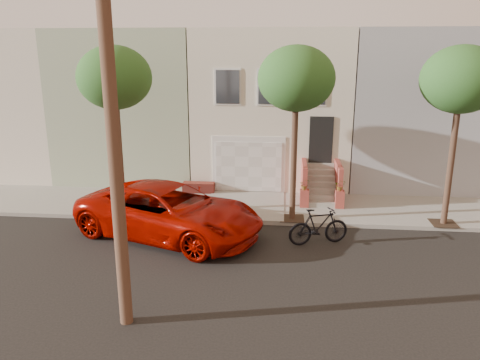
# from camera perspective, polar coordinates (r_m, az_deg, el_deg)

# --- Properties ---
(ground) EXTENTS (90.00, 90.00, 0.00)m
(ground) POSITION_cam_1_polar(r_m,az_deg,el_deg) (14.19, 2.42, -10.58)
(ground) COLOR black
(ground) RESTS_ON ground
(sidewalk) EXTENTS (40.00, 3.70, 0.15)m
(sidewalk) POSITION_cam_1_polar(r_m,az_deg,el_deg) (19.11, 3.30, -3.31)
(sidewalk) COLOR gray
(sidewalk) RESTS_ON ground
(house_row) EXTENTS (33.10, 11.70, 7.00)m
(house_row) POSITION_cam_1_polar(r_m,az_deg,el_deg) (24.06, 4.00, 9.32)
(house_row) COLOR silver
(house_row) RESTS_ON sidewalk
(tree_left) EXTENTS (2.70, 2.57, 6.30)m
(tree_left) POSITION_cam_1_polar(r_m,az_deg,el_deg) (17.74, -15.08, 11.85)
(tree_left) COLOR #2D2116
(tree_left) RESTS_ON sidewalk
(tree_mid) EXTENTS (2.70, 2.57, 6.30)m
(tree_mid) POSITION_cam_1_polar(r_m,az_deg,el_deg) (16.65, 6.89, 12.05)
(tree_mid) COLOR #2D2116
(tree_mid) RESTS_ON sidewalk
(tree_right) EXTENTS (2.70, 2.57, 6.30)m
(tree_right) POSITION_cam_1_polar(r_m,az_deg,el_deg) (17.65, 25.38, 10.89)
(tree_right) COLOR #2D2116
(tree_right) RESTS_ON sidewalk
(pickup_truck) EXTENTS (7.19, 5.12, 1.82)m
(pickup_truck) POSITION_cam_1_polar(r_m,az_deg,el_deg) (16.25, -8.60, -3.80)
(pickup_truck) COLOR #9C0900
(pickup_truck) RESTS_ON ground
(motorcycle) EXTENTS (2.15, 1.20, 1.24)m
(motorcycle) POSITION_cam_1_polar(r_m,az_deg,el_deg) (15.75, 9.56, -5.60)
(motorcycle) COLOR black
(motorcycle) RESTS_ON ground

